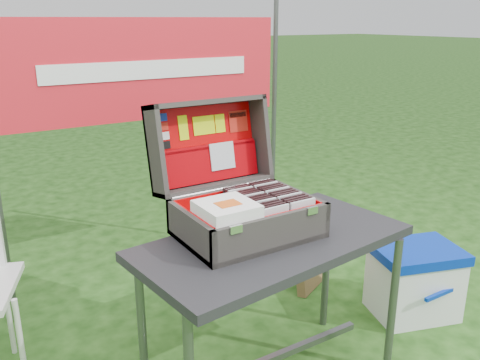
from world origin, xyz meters
TOP-DOWN VIEW (x-y plane):
  - table at (0.04, -0.03)m, footprint 1.19×0.69m
  - table_top at (0.04, -0.03)m, footprint 1.19×0.69m
  - table_leg_fr at (0.55, -0.26)m, footprint 0.04×0.04m
  - table_leg_bl at (-0.47, 0.19)m, footprint 0.04×0.04m
  - table_leg_br at (0.55, 0.19)m, footprint 0.04×0.04m
  - table_brace at (0.04, -0.03)m, footprint 0.98×0.03m
  - suitcase at (-0.03, 0.11)m, footprint 0.55×0.55m
  - suitcase_base_bottom at (-0.03, 0.05)m, footprint 0.55×0.39m
  - suitcase_base_wall_front at (-0.03, -0.14)m, footprint 0.55×0.02m
  - suitcase_base_wall_back at (-0.03, 0.23)m, footprint 0.55×0.02m
  - suitcase_base_wall_left at (-0.30, 0.05)m, footprint 0.02×0.39m
  - suitcase_base_wall_right at (0.23, 0.05)m, footprint 0.02×0.39m
  - suitcase_liner_floor at (-0.03, 0.05)m, footprint 0.51×0.35m
  - suitcase_latch_left at (-0.21, -0.15)m, footprint 0.05×0.01m
  - suitcase_latch_right at (0.14, -0.15)m, footprint 0.05×0.01m
  - suitcase_hinge at (-0.03, 0.25)m, footprint 0.49×0.02m
  - suitcase_lid_back at (-0.03, 0.42)m, footprint 0.55×0.10m
  - suitcase_lid_rim_far at (-0.03, 0.39)m, footprint 0.55×0.15m
  - suitcase_lid_rim_near at (-0.03, 0.32)m, footprint 0.55×0.15m
  - suitcase_lid_rim_left at (-0.30, 0.36)m, footprint 0.02×0.22m
  - suitcase_lid_rim_right at (0.23, 0.36)m, footprint 0.02×0.22m
  - suitcase_lid_liner at (-0.03, 0.40)m, footprint 0.50×0.07m
  - suitcase_liner_wall_front at (-0.03, -0.12)m, footprint 0.51×0.01m
  - suitcase_liner_wall_back at (-0.03, 0.22)m, footprint 0.51×0.01m
  - suitcase_liner_wall_left at (-0.28, 0.05)m, footprint 0.01×0.35m
  - suitcase_liner_wall_right at (0.22, 0.05)m, footprint 0.01×0.35m
  - suitcase_lid_pocket at (-0.03, 0.37)m, footprint 0.49×0.06m
  - suitcase_pocket_edge at (-0.03, 0.38)m, footprint 0.48×0.02m
  - suitcase_pocket_cd at (0.03, 0.36)m, footprint 0.12×0.03m
  - lid_sticker_cc_a at (-0.23, 0.42)m, footprint 0.05×0.01m
  - lid_sticker_cc_b at (-0.23, 0.42)m, footprint 0.05×0.01m
  - lid_sticker_cc_c at (-0.23, 0.41)m, footprint 0.05×0.01m
  - lid_sticker_cc_d at (-0.23, 0.40)m, footprint 0.05×0.01m
  - lid_card_neon_tall at (-0.14, 0.41)m, footprint 0.04×0.02m
  - lid_card_neon_main at (-0.03, 0.41)m, footprint 0.11×0.02m
  - lid_card_neon_small at (0.05, 0.41)m, footprint 0.05×0.02m
  - lid_sticker_band at (0.15, 0.41)m, footprint 0.10×0.02m
  - lid_sticker_band_bar at (0.15, 0.42)m, footprint 0.09×0.01m
  - cd_left_0 at (0.00, -0.10)m, footprint 0.12×0.01m
  - cd_left_1 at (0.00, -0.08)m, footprint 0.12×0.01m
  - cd_left_2 at (0.00, -0.06)m, footprint 0.12×0.01m
  - cd_left_3 at (0.00, -0.04)m, footprint 0.12×0.01m
  - cd_left_4 at (0.00, -0.01)m, footprint 0.12×0.01m
  - cd_left_5 at (0.00, 0.01)m, footprint 0.12×0.01m
  - cd_left_6 at (0.00, 0.03)m, footprint 0.12×0.01m
  - cd_left_7 at (0.00, 0.05)m, footprint 0.12×0.01m
  - cd_left_8 at (0.00, 0.07)m, footprint 0.12×0.01m
  - cd_left_9 at (0.00, 0.09)m, footprint 0.12×0.01m
  - cd_left_10 at (0.00, 0.12)m, footprint 0.12×0.01m
  - cd_left_11 at (0.00, 0.14)m, footprint 0.12×0.01m
  - cd_left_12 at (0.00, 0.16)m, footprint 0.12×0.01m
  - cd_left_13 at (0.00, 0.18)m, footprint 0.12×0.01m
  - cd_left_14 at (0.00, 0.20)m, footprint 0.12×0.01m
  - cd_right_0 at (0.13, -0.10)m, footprint 0.12×0.01m
  - cd_right_1 at (0.13, -0.08)m, footprint 0.12×0.01m
  - cd_right_2 at (0.13, -0.06)m, footprint 0.12×0.01m
  - cd_right_3 at (0.13, -0.04)m, footprint 0.12×0.01m
  - cd_right_4 at (0.13, -0.01)m, footprint 0.12×0.01m
  - cd_right_5 at (0.13, 0.01)m, footprint 0.12×0.01m
  - cd_right_6 at (0.13, 0.03)m, footprint 0.12×0.01m
  - cd_right_7 at (0.13, 0.05)m, footprint 0.12×0.01m
  - cd_right_8 at (0.13, 0.07)m, footprint 0.12×0.01m
  - cd_right_9 at (0.13, 0.09)m, footprint 0.12×0.01m
  - cd_right_10 at (0.13, 0.12)m, footprint 0.12×0.01m
  - cd_right_11 at (0.13, 0.14)m, footprint 0.12×0.01m
  - cd_right_12 at (0.13, 0.16)m, footprint 0.12×0.01m
  - cd_right_13 at (0.13, 0.18)m, footprint 0.12×0.01m
  - cd_right_14 at (0.13, 0.20)m, footprint 0.12×0.01m
  - songbook_0 at (-0.18, -0.02)m, footprint 0.21×0.21m
  - songbook_1 at (-0.18, -0.02)m, footprint 0.21×0.21m
  - songbook_2 at (-0.18, -0.02)m, footprint 0.21×0.21m
  - songbook_3 at (-0.18, -0.02)m, footprint 0.21×0.21m
  - songbook_4 at (-0.18, -0.02)m, footprint 0.21×0.21m
  - songbook_5 at (-0.18, -0.02)m, footprint 0.21×0.21m
  - songbook_6 at (-0.18, -0.02)m, footprint 0.21×0.21m
  - songbook_7 at (-0.18, -0.02)m, footprint 0.21×0.21m
  - songbook_8 at (-0.18, -0.02)m, footprint 0.21×0.21m
  - songbook_graphic at (-0.18, -0.03)m, footprint 0.09×0.07m
  - cooler at (1.03, 0.01)m, footprint 0.53×0.46m
  - cooler_body at (1.03, 0.01)m, footprint 0.51×0.44m
  - cooler_lid at (1.03, 0.01)m, footprint 0.53×0.46m
  - cooler_handle at (1.03, -0.17)m, footprint 0.27×0.02m
  - chair_leg_fr at (-0.91, 0.44)m, footprint 0.02×0.02m
  - chair_leg_br at (-0.91, 0.80)m, footprint 0.02×0.02m
  - cardboard_box at (0.76, 0.55)m, footprint 0.35×0.23m
  - banner_post_right at (0.85, 1.10)m, footprint 0.03×0.03m
  - banner at (0.00, 1.09)m, footprint 1.60×0.02m
  - banner_text at (0.00, 1.08)m, footprint 1.20×0.00m

SIDE VIEW (x-z plane):
  - table_brace at x=0.04m, z-range 0.10..0.14m
  - cooler_body at x=1.03m, z-range 0.00..0.34m
  - cardboard_box at x=0.76m, z-range 0.00..0.36m
  - cooler at x=1.03m, z-range 0.00..0.40m
  - cooler_handle at x=1.03m, z-range 0.20..0.22m
  - chair_leg_fr at x=-0.91m, z-range 0.00..0.48m
  - chair_leg_br at x=-0.91m, z-range 0.00..0.48m
  - table_leg_fr at x=0.55m, z-range 0.00..0.67m
  - table_leg_bl at x=-0.47m, z-range 0.00..0.67m
  - table_leg_br at x=0.55m, z-range 0.00..0.67m
  - table at x=0.04m, z-range 0.00..0.71m
  - cooler_lid at x=1.03m, z-range 0.34..0.40m
  - table_top at x=0.04m, z-range 0.67..0.71m
  - suitcase_base_bottom at x=-0.03m, z-range 0.71..0.73m
  - suitcase_liner_floor at x=-0.03m, z-range 0.73..0.74m
  - suitcase_base_wall_front at x=-0.03m, z-range 0.71..0.85m
  - suitcase_base_wall_back at x=-0.03m, z-range 0.71..0.85m
  - suitcase_base_wall_left at x=-0.30m, z-range 0.71..0.85m
  - suitcase_base_wall_right at x=0.23m, z-range 0.71..0.85m
  - suitcase_liner_wall_front at x=-0.03m, z-range 0.73..0.85m
  - suitcase_liner_wall_back at x=-0.03m, z-range 0.73..0.85m
  - suitcase_liner_wall_left at x=-0.28m, z-range 0.73..0.85m
  - suitcase_liner_wall_right at x=0.22m, z-range 0.73..0.85m
  - cd_left_0 at x=0.00m, z-range 0.74..0.87m
  - cd_left_1 at x=0.00m, z-range 0.74..0.87m
  - cd_left_2 at x=0.00m, z-range 0.74..0.87m
  - cd_left_3 at x=0.00m, z-range 0.74..0.87m
  - cd_left_4 at x=0.00m, z-range 0.74..0.87m
  - cd_left_5 at x=0.00m, z-range 0.74..0.87m
  - cd_left_6 at x=0.00m, z-range 0.74..0.87m
  - cd_left_7 at x=0.00m, z-range 0.74..0.87m
  - cd_left_8 at x=0.00m, z-range 0.74..0.87m
  - cd_left_9 at x=0.00m, z-range 0.74..0.87m
  - cd_left_10 at x=0.00m, z-range 0.74..0.87m
  - cd_left_11 at x=0.00m, z-range 0.74..0.87m
  - cd_left_12 at x=0.00m, z-range 0.74..0.87m
  - cd_left_13 at x=0.00m, z-range 0.74..0.87m
  - cd_left_14 at x=0.00m, z-range 0.74..0.87m
  - cd_right_0 at x=0.13m, z-range 0.74..0.87m
  - cd_right_1 at x=0.13m, z-range 0.74..0.87m
  - cd_right_2 at x=0.13m, z-range 0.74..0.87m
  - cd_right_3 at x=0.13m, z-range 0.74..0.87m
  - cd_right_4 at x=0.13m, z-range 0.74..0.87m
  - cd_right_5 at x=0.13m, z-range 0.74..0.87m
  - cd_right_6 at x=0.13m, z-range 0.74..0.87m
  - cd_right_7 at x=0.13m, z-range 0.74..0.87m
  - cd_right_8 at x=0.13m, z-range 0.74..0.87m
  - cd_right_9 at x=0.13m, z-range 0.74..0.87m
  - cd_right_10 at x=0.13m, z-range 0.74..0.87m
  - cd_right_11 at x=0.13m, z-range 0.74..0.87m
  - cd_right_12 at x=0.13m, z-range 0.74..0.87m
  - cd_right_13 at x=0.13m, z-range 0.74..0.87m
  - cd_right_14 at x=0.13m, z-range 0.74..0.87m
  - suitcase_latch_left at x=-0.21m, z-range 0.83..0.86m
  - suitcase_latch_right at x=0.14m, z-range 0.83..0.86m
  - banner_post_right at x=0.85m, z-range 0.00..1.70m
  - suitcase_lid_rim_near at x=-0.03m, z-range 0.83..0.88m
  - suitcase_hinge at x=-0.03m, z-range 0.85..0.86m
  - songbook_0 at x=-0.18m, z-range 0.85..0.86m
  - songbook_1 at x=-0.18m, z-range 0.86..0.86m
  - songbook_2 at x=-0.18m, z-range 0.86..0.87m
  - songbook_3 at x=-0.18m, z-range 0.87..0.87m
  - songbook_4 at x=-0.18m, z-range 0.87..0.88m
  - songbook_5 at x=-0.18m, z-range 0.88..0.88m
  - songbook_6 at x=-0.18m, z-range 0.88..0.89m
  - songbook_7 at x=-0.18m, z-range 0.89..0.89m
  - songbook_8 at x=-0.18m, z-range 0.89..0.90m
  - songbook_graphic at x=-0.18m, z-range 0.90..0.90m
  - suitcase_lid_pocket at x=-0.03m, z-range 0.86..1.02m
  - suitcase at x=-0.03m, z-range 0.71..1.23m
  - suitcase_pocket_cd at x=0.03m, z-range 0.91..1.03m
  - suitcase_pocket_edge at x=-0.03m, z-range 1.00..1.03m
  - suitcase_lid_back at x=-0.03m, z-range 0.83..1.22m
  - suitcase_lid_liner at x=-0.03m, z-range 0.85..1.19m
  - suitcase_lid_rim_left at x=-0.30m, z-range 0.83..1.24m
  - suitcase_lid_rim_right at x=0.23m, z-range 0.83..1.24m
  - lid_sticker_cc_d at x=-0.23m, z-range 1.03..1.06m
  - lid_sticker_cc_c at x=-0.23m, z-range 1.07..1.10m
  - lid_card_neon_tall at x=-0.14m, z-range 1.05..1.16m
  - lid_card_neon_main at x=-0.03m, z-range 1.07..1.15m
  - lid_card_neon_small at x=0.05m, z-range 1.07..1.15m
  - lid_sticker_band at x=0.15m, z-range 1.06..1.16m
  - lid_sticker_cc_b at x=-0.23m, z-range 1.11..1.14m
  - lid_sticker_band_bar at x=0.15m, z-range 1.13..1.15m
  - lid_sticker_cc_a at x=-0.23m, z-range 1.15..1.18m
  - suitcase_lid_rim_far at x=-0.03m, z-range 1.19..1.24m
  - banner at x=0.00m, z-range 1.02..1.58m
  - banner_text at x=0.00m, z-range 1.25..1.35m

